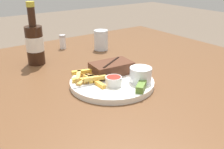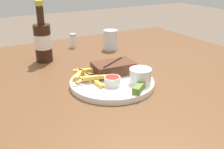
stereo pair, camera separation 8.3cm
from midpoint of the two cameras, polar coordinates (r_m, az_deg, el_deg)
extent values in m
cube|color=brown|center=(0.86, 2.79, -3.64)|extent=(1.37, 1.27, 0.04)
cylinder|color=brown|center=(1.77, 9.80, -3.16)|extent=(0.06, 0.06, 0.72)
cylinder|color=white|center=(0.85, 2.82, -2.00)|extent=(0.27, 0.27, 0.01)
cylinder|color=white|center=(0.84, 2.83, -1.44)|extent=(0.27, 0.27, 0.00)
cube|color=#512D1E|center=(0.89, 2.97, 1.39)|extent=(0.14, 0.10, 0.04)
cube|color=black|center=(0.88, 3.00, 2.64)|extent=(0.10, 0.06, 0.00)
cube|color=#F4B440|center=(0.82, -0.72, -1.61)|extent=(0.01, 0.08, 0.01)
cube|color=#E1A94F|center=(0.85, -2.09, -0.75)|extent=(0.07, 0.05, 0.01)
cube|color=#E4B158|center=(0.82, -3.64, -1.51)|extent=(0.05, 0.03, 0.01)
cube|color=#DEB551|center=(0.82, -0.98, -0.72)|extent=(0.07, 0.03, 0.01)
cube|color=yellow|center=(0.84, -1.67, -0.97)|extent=(0.04, 0.05, 0.01)
cube|color=gold|center=(0.84, -3.31, -0.95)|extent=(0.07, 0.04, 0.01)
cube|color=#E8A14F|center=(0.86, -2.41, -0.21)|extent=(0.03, 0.07, 0.01)
cube|color=gold|center=(0.87, -3.28, 0.80)|extent=(0.08, 0.03, 0.01)
cube|color=#ECB950|center=(0.84, -1.68, -0.81)|extent=(0.02, 0.07, 0.01)
cube|color=#E1A257|center=(0.87, -0.76, -0.16)|extent=(0.02, 0.07, 0.01)
cube|color=#D7AB54|center=(0.84, -4.43, -0.06)|extent=(0.05, 0.06, 0.01)
cylinder|color=white|center=(0.82, 9.09, -0.37)|extent=(0.07, 0.07, 0.05)
cylinder|color=beige|center=(0.82, 9.16, 0.78)|extent=(0.06, 0.06, 0.01)
cylinder|color=silver|center=(0.80, 3.03, -1.52)|extent=(0.05, 0.05, 0.03)
cylinder|color=#B22319|center=(0.80, 3.05, -0.81)|extent=(0.04, 0.04, 0.01)
cube|color=#567A2D|center=(0.77, 8.92, -2.95)|extent=(0.06, 0.06, 0.02)
cube|color=#B7B7BC|center=(0.81, -2.40, -2.05)|extent=(0.10, 0.03, 0.00)
cube|color=#B7B7BC|center=(0.83, 2.13, -1.46)|extent=(0.03, 0.01, 0.00)
cube|color=#B7B7BC|center=(0.84, 2.01, -1.34)|extent=(0.03, 0.01, 0.00)
cube|color=#B7B7BC|center=(0.84, 1.89, -1.22)|extent=(0.03, 0.01, 0.00)
cube|color=#B7B7BC|center=(0.90, 0.91, 0.55)|extent=(0.03, 0.11, 0.00)
cube|color=black|center=(0.83, 3.32, -1.23)|extent=(0.02, 0.06, 0.01)
cylinder|color=black|center=(1.07, -12.62, 6.62)|extent=(0.07, 0.07, 0.15)
cylinder|color=silver|center=(1.07, -12.66, 7.00)|extent=(0.07, 0.07, 0.06)
cylinder|color=black|center=(1.05, -13.14, 12.43)|extent=(0.03, 0.03, 0.07)
cylinder|color=gold|center=(1.04, -13.37, 14.90)|extent=(0.03, 0.03, 0.02)
cylinder|color=silver|center=(1.21, 1.65, 7.52)|extent=(0.06, 0.06, 0.09)
cylinder|color=white|center=(1.25, -6.56, 7.11)|extent=(0.03, 0.03, 0.05)
cylinder|color=#B7B7BC|center=(1.25, -6.62, 8.56)|extent=(0.03, 0.03, 0.01)
camera|label=1|loc=(0.04, -87.14, 1.19)|focal=42.00mm
camera|label=2|loc=(0.04, 92.86, -1.19)|focal=42.00mm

